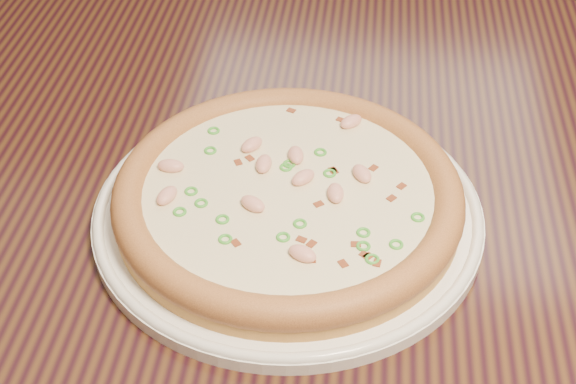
# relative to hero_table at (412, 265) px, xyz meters

# --- Properties ---
(ground) EXTENTS (9.00, 9.00, 0.00)m
(ground) POSITION_rel_hero_table_xyz_m (-0.04, 0.40, -0.65)
(ground) COLOR black
(hero_table) EXTENTS (1.20, 0.80, 0.75)m
(hero_table) POSITION_rel_hero_table_xyz_m (0.00, 0.00, 0.00)
(hero_table) COLOR black
(hero_table) RESTS_ON ground
(plate) EXTENTS (0.34, 0.34, 0.02)m
(plate) POSITION_rel_hero_table_xyz_m (-0.12, -0.05, 0.11)
(plate) COLOR white
(plate) RESTS_ON hero_table
(pizza) EXTENTS (0.31, 0.31, 0.03)m
(pizza) POSITION_rel_hero_table_xyz_m (-0.12, -0.05, 0.13)
(pizza) COLOR #C28F3C
(pizza) RESTS_ON plate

